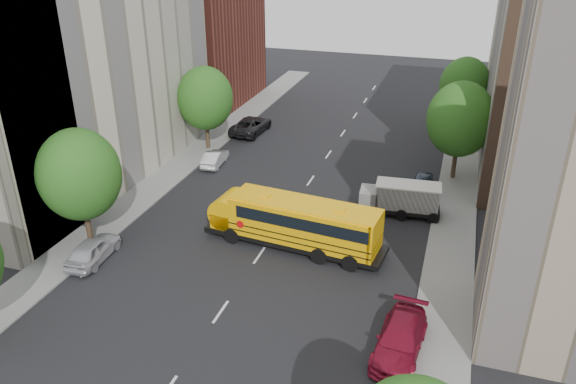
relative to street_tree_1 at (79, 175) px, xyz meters
The scene contains 18 objects.
ground 12.71m from the street_tree_1, 19.98° to the left, with size 120.00×120.00×0.00m, color black.
sidewalk_left 10.26m from the street_tree_1, 93.18° to the left, with size 3.00×80.00×0.12m, color slate.
sidewalk_right 24.72m from the street_tree_1, 21.80° to the left, with size 3.00×80.00×0.12m, color slate.
lane_markings 18.48m from the street_tree_1, 51.84° to the left, with size 0.15×64.00×0.01m, color silver.
building_left_cream 13.21m from the street_tree_1, 124.99° to the left, with size 10.00×26.00×20.00m, color beige.
building_left_redbrick 32.79m from the street_tree_1, 102.34° to the left, with size 10.00×15.00×13.00m, color maroon.
building_right_far 37.86m from the street_tree_1, 39.61° to the left, with size 10.00×22.00×18.00m, color tan.
street_tree_1 is the anchor object (origin of this frame).
street_tree_2 18.00m from the street_tree_1, 90.00° to the left, with size 4.99×4.99×7.71m.
street_tree_4 28.43m from the street_tree_1, 39.29° to the left, with size 5.25×5.25×8.10m.
street_tree_5 37.20m from the street_tree_1, 53.75° to the left, with size 4.86×4.86×7.51m.
school_bus 13.57m from the street_tree_1, 16.54° to the left, with size 12.13×3.97×3.36m.
safari_truck 21.71m from the street_tree_1, 29.03° to the left, with size 5.77×2.50×2.41m.
parked_car_0 4.72m from the street_tree_1, 49.24° to the right, with size 1.77×4.40×1.50m, color #B6B4BC.
parked_car_1 15.44m from the street_tree_1, 81.46° to the left, with size 1.35×3.88×1.28m, color silver.
parked_car_2 23.81m from the street_tree_1, 84.61° to the left, with size 2.66×5.77×1.60m, color black.
parked_car_3 21.43m from the street_tree_1, 11.46° to the right, with size 2.12×5.23×1.52m, color maroon.
parked_car_4 24.99m from the street_tree_1, 36.46° to the left, with size 1.51×3.75×1.28m, color #2D394E.
Camera 1 is at (10.95, -30.24, 18.98)m, focal length 35.00 mm.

